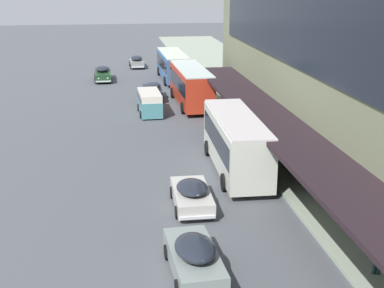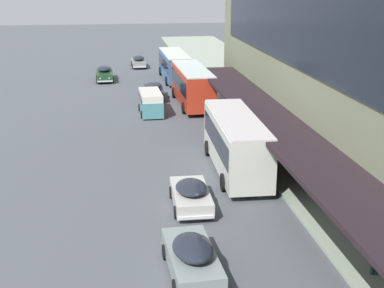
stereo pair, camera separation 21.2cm
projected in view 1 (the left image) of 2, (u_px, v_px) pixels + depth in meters
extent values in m
cube|color=beige|center=(236.00, 143.00, 32.03)|extent=(2.72, 9.49, 2.98)
cube|color=black|center=(236.00, 137.00, 31.92)|extent=(2.74, 8.74, 1.31)
cube|color=silver|center=(237.00, 118.00, 31.57)|extent=(2.62, 9.49, 0.12)
cube|color=black|center=(222.00, 104.00, 36.15)|extent=(1.24, 0.09, 0.36)
cylinder|color=black|center=(207.00, 148.00, 35.33)|extent=(0.27, 1.01, 1.00)
cylinder|color=black|center=(244.00, 147.00, 35.62)|extent=(0.27, 1.01, 1.00)
cylinder|color=black|center=(224.00, 182.00, 29.53)|extent=(0.27, 1.01, 1.00)
cylinder|color=black|center=(268.00, 180.00, 29.82)|extent=(0.27, 1.01, 1.00)
cube|color=#36629E|center=(173.00, 65.00, 60.03)|extent=(2.78, 9.69, 2.64)
cube|color=black|center=(173.00, 63.00, 59.94)|extent=(2.80, 8.92, 1.16)
cube|color=silver|center=(173.00, 53.00, 59.61)|extent=(2.67, 9.69, 0.12)
cube|color=black|center=(167.00, 50.00, 64.26)|extent=(1.27, 0.09, 0.36)
cylinder|color=black|center=(159.00, 71.00, 63.25)|extent=(0.27, 1.01, 1.00)
cylinder|color=black|center=(180.00, 70.00, 63.67)|extent=(0.27, 1.01, 1.00)
cylinder|color=black|center=(165.00, 81.00, 57.38)|extent=(0.27, 1.01, 1.00)
cylinder|color=black|center=(188.00, 80.00, 57.79)|extent=(0.27, 1.01, 1.00)
cube|color=red|center=(191.00, 85.00, 48.47)|extent=(2.81, 9.77, 2.97)
cube|color=black|center=(191.00, 81.00, 48.36)|extent=(2.83, 9.00, 1.31)
cube|color=silver|center=(191.00, 68.00, 48.00)|extent=(2.71, 9.77, 0.12)
cube|color=black|center=(182.00, 63.00, 52.68)|extent=(1.27, 0.10, 0.36)
cylinder|color=black|center=(172.00, 93.00, 51.75)|extent=(0.28, 1.01, 1.00)
cylinder|color=black|center=(198.00, 92.00, 52.18)|extent=(0.28, 1.01, 1.00)
cylinder|color=black|center=(183.00, 108.00, 45.84)|extent=(0.28, 1.01, 1.00)
cylinder|color=black|center=(211.00, 107.00, 46.26)|extent=(0.28, 1.01, 1.00)
cube|color=gray|center=(194.00, 260.00, 21.29)|extent=(2.04, 4.51, 0.79)
ellipsoid|color=#1E232D|center=(195.00, 247.00, 20.87)|extent=(1.72, 2.51, 0.62)
cube|color=silver|center=(184.00, 239.00, 23.47)|extent=(1.73, 0.21, 0.14)
sphere|color=silver|center=(172.00, 234.00, 23.26)|extent=(0.18, 0.18, 0.18)
sphere|color=silver|center=(195.00, 232.00, 23.45)|extent=(0.18, 0.18, 0.18)
cylinder|color=black|center=(166.00, 252.00, 22.48)|extent=(0.17, 0.65, 0.64)
cylinder|color=black|center=(208.00, 248.00, 22.83)|extent=(0.17, 0.65, 0.64)
cylinder|color=black|center=(178.00, 288.00, 19.92)|extent=(0.17, 0.65, 0.64)
cylinder|color=black|center=(225.00, 283.00, 20.27)|extent=(0.17, 0.65, 0.64)
cube|color=black|center=(153.00, 93.00, 51.10)|extent=(1.88, 4.47, 0.85)
ellipsoid|color=#1E232D|center=(152.00, 86.00, 50.67)|extent=(1.60, 2.48, 0.64)
cube|color=silver|center=(152.00, 91.00, 53.32)|extent=(1.64, 0.18, 0.14)
cube|color=silver|center=(154.00, 101.00, 49.05)|extent=(1.64, 0.18, 0.14)
sphere|color=silver|center=(147.00, 88.00, 53.14)|extent=(0.18, 0.18, 0.18)
sphere|color=silver|center=(156.00, 87.00, 53.24)|extent=(0.18, 0.18, 0.18)
cylinder|color=black|center=(143.00, 93.00, 52.40)|extent=(0.16, 0.64, 0.64)
cylinder|color=black|center=(161.00, 93.00, 52.58)|extent=(0.16, 0.64, 0.64)
cylinder|color=black|center=(144.00, 99.00, 49.81)|extent=(0.16, 0.64, 0.64)
cylinder|color=black|center=(162.00, 99.00, 50.00)|extent=(0.16, 0.64, 0.64)
cube|color=#1E4024|center=(103.00, 75.00, 60.04)|extent=(1.90, 4.79, 0.82)
ellipsoid|color=#1E232D|center=(102.00, 69.00, 60.05)|extent=(1.62, 2.65, 0.60)
cube|color=silver|center=(103.00, 81.00, 57.85)|extent=(1.67, 0.17, 0.14)
cube|color=silver|center=(103.00, 74.00, 62.39)|extent=(1.67, 0.17, 0.14)
sphere|color=silver|center=(108.00, 78.00, 57.87)|extent=(0.18, 0.18, 0.18)
sphere|color=silver|center=(99.00, 79.00, 57.71)|extent=(0.18, 0.18, 0.18)
cylinder|color=black|center=(111.00, 80.00, 58.91)|extent=(0.16, 0.64, 0.64)
cylinder|color=black|center=(95.00, 80.00, 58.61)|extent=(0.16, 0.64, 0.64)
cylinder|color=black|center=(110.00, 75.00, 61.66)|extent=(0.16, 0.64, 0.64)
cylinder|color=black|center=(95.00, 76.00, 61.36)|extent=(0.16, 0.64, 0.64)
cube|color=gray|center=(137.00, 63.00, 68.66)|extent=(1.75, 4.17, 0.71)
ellipsoid|color=#1E232D|center=(137.00, 58.00, 68.27)|extent=(1.51, 2.30, 0.63)
cube|color=silver|center=(136.00, 62.00, 70.71)|extent=(1.58, 0.15, 0.14)
cube|color=silver|center=(138.00, 67.00, 66.74)|extent=(1.58, 0.15, 0.14)
sphere|color=silver|center=(132.00, 60.00, 70.53)|extent=(0.18, 0.18, 0.18)
sphere|color=silver|center=(139.00, 60.00, 70.68)|extent=(0.18, 0.18, 0.18)
cylinder|color=black|center=(130.00, 63.00, 69.81)|extent=(0.15, 0.64, 0.64)
cylinder|color=black|center=(142.00, 63.00, 70.07)|extent=(0.15, 0.64, 0.64)
cylinder|color=black|center=(131.00, 67.00, 67.40)|extent=(0.15, 0.64, 0.64)
cylinder|color=black|center=(144.00, 66.00, 67.67)|extent=(0.15, 0.64, 0.64)
cube|color=beige|center=(192.00, 196.00, 27.47)|extent=(1.88, 4.12, 0.70)
ellipsoid|color=#1E232D|center=(192.00, 187.00, 27.10)|extent=(1.64, 2.28, 0.53)
cube|color=silver|center=(187.00, 185.00, 29.51)|extent=(1.74, 0.15, 0.14)
cube|color=silver|center=(197.00, 218.00, 25.55)|extent=(1.74, 0.15, 0.14)
sphere|color=silver|center=(178.00, 181.00, 29.35)|extent=(0.18, 0.18, 0.18)
sphere|color=silver|center=(196.00, 180.00, 29.47)|extent=(0.18, 0.18, 0.18)
cylinder|color=black|center=(172.00, 192.00, 28.63)|extent=(0.15, 0.64, 0.64)
cylinder|color=black|center=(205.00, 191.00, 28.86)|extent=(0.15, 0.64, 0.64)
cylinder|color=black|center=(177.00, 212.00, 26.23)|extent=(0.15, 0.64, 0.64)
cylinder|color=black|center=(213.00, 210.00, 26.46)|extent=(0.15, 0.64, 0.64)
cube|color=teal|center=(150.00, 105.00, 45.63)|extent=(1.88, 4.35, 1.29)
cube|color=silver|center=(150.00, 96.00, 45.39)|extent=(1.84, 4.26, 0.83)
cube|color=black|center=(150.00, 98.00, 45.41)|extent=(1.90, 3.92, 0.41)
ellipsoid|color=teal|center=(147.00, 99.00, 47.55)|extent=(1.63, 0.65, 1.11)
cylinder|color=black|center=(138.00, 107.00, 46.78)|extent=(0.18, 0.64, 0.64)
cylinder|color=black|center=(158.00, 107.00, 47.08)|extent=(0.18, 0.64, 0.64)
cylinder|color=black|center=(141.00, 115.00, 44.44)|extent=(0.18, 0.64, 0.64)
cylinder|color=black|center=(162.00, 114.00, 44.74)|extent=(0.18, 0.64, 0.64)
cylinder|color=#1C3233|center=(375.00, 264.00, 21.07)|extent=(0.16, 0.16, 0.85)
cylinder|color=#1C3233|center=(379.00, 264.00, 21.04)|extent=(0.16, 0.16, 0.85)
cube|color=#1C3233|center=(379.00, 247.00, 20.82)|extent=(0.46, 0.36, 0.70)
cylinder|color=#1C3233|center=(372.00, 245.00, 20.85)|extent=(0.10, 0.10, 0.63)
sphere|color=tan|center=(380.00, 236.00, 20.68)|extent=(0.22, 0.22, 0.22)
cylinder|color=black|center=(380.00, 234.00, 20.65)|extent=(0.33, 0.33, 0.02)
cylinder|color=black|center=(380.00, 233.00, 20.63)|extent=(0.21, 0.21, 0.12)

